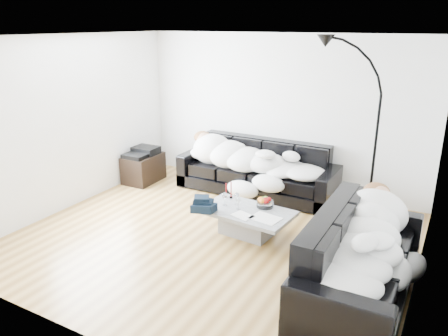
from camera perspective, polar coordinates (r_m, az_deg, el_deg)
The scene contains 24 objects.
ground at distance 5.95m, azimuth -1.42°, elevation -9.06°, with size 5.00×5.00×0.00m, color olive.
wall_back at distance 7.44m, azimuth 7.34°, elevation 7.11°, with size 5.00×0.02×2.60m, color silver.
wall_left at distance 7.04m, azimuth -19.44°, elevation 5.55°, with size 0.02×4.50×2.60m, color silver.
wall_right at distance 4.77m, azimuth 25.34°, elevation -1.06°, with size 0.02×4.50×2.60m, color silver.
ceiling at distance 5.28m, azimuth -1.65°, elevation 16.84°, with size 5.00×5.00×0.00m, color white.
sofa_back at distance 7.32m, azimuth 4.29°, elevation 0.00°, with size 2.66×0.92×0.87m, color black.
sofa_right at distance 4.84m, azimuth 17.62°, elevation -10.89°, with size 2.21×0.95×0.90m, color black.
sleeper_back at distance 7.22m, azimuth 4.17°, elevation 1.48°, with size 2.25×0.78×0.45m, color white, non-canonical shape.
sleeper_right at distance 4.75m, azimuth 17.86°, elevation -8.73°, with size 1.90×0.80×0.46m, color white, non-canonical shape.
teal_cushion at distance 5.34m, azimuth 18.83°, elevation -4.90°, with size 0.36×0.30×0.20m, color #0C553E.
coffee_table at distance 5.96m, azimuth 2.95°, elevation -7.09°, with size 1.22×0.71×0.36m, color #939699.
fruit_bowl at distance 5.98m, azimuth 5.36°, elevation -4.46°, with size 0.23×0.23×0.14m, color white.
wine_glass_a at distance 6.04m, azimuth 1.69°, elevation -4.03°, with size 0.07×0.07×0.17m, color white.
wine_glass_b at distance 5.99m, azimuth 0.10°, elevation -4.08°, with size 0.08×0.08×0.19m, color white.
wine_glass_c at distance 5.89m, azimuth 1.89°, elevation -4.61°, with size 0.07×0.07×0.17m, color white.
candle_left at distance 6.25m, azimuth 0.28°, elevation -2.98°, with size 0.04×0.04×0.21m, color maroon.
candle_right at distance 6.23m, azimuth 0.93°, elevation -2.92°, with size 0.04×0.04×0.24m, color maroon.
newspaper_a at distance 5.67m, azimuth 5.43°, elevation -6.52°, with size 0.37×0.28×0.01m, color silver.
newspaper_b at distance 5.72m, azimuth 2.47°, elevation -6.20°, with size 0.28×0.20×0.01m, color silver.
navy_jacket at distance 5.82m, azimuth -2.80°, elevation -4.12°, with size 0.32×0.27×0.16m, color black, non-canonical shape.
shoes at distance 6.27m, azimuth 1.57°, elevation -7.07°, with size 0.42×0.31×0.10m, color #472311, non-canonical shape.
av_cabinet at distance 8.02m, azimuth -10.49°, elevation -0.02°, with size 0.50×0.72×0.50m, color black.
stereo at distance 7.93m, azimuth -10.62°, elevation 2.13°, with size 0.44×0.34×0.13m, color black.
floor_lamp at distance 6.24m, azimuth 19.13°, elevation 2.53°, with size 0.83×0.33×2.29m, color black, non-canonical shape.
Camera 1 is at (2.68, -4.54, 2.75)m, focal length 35.00 mm.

